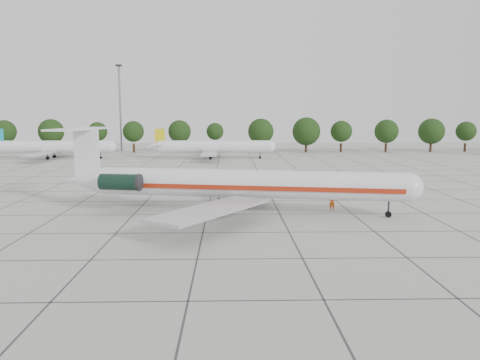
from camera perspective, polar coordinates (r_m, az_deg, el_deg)
The scene contains 8 objects.
ground at distance 51.37m, azimuth -4.06°, elevation -4.21°, with size 260.00×260.00×0.00m, color #BABAB2.
apron_joints at distance 66.09m, azimuth -3.46°, elevation -1.46°, with size 170.00×170.00×0.02m, color #383838.
main_airliner at distance 51.78m, azimuth -1.44°, elevation -0.37°, with size 39.74×31.02×9.39m.
ground_crew at distance 54.36m, azimuth 11.12°, elevation -2.68°, with size 0.67×0.44×1.83m, color #DE530D.
bg_airliner_b at distance 123.77m, azimuth -21.75°, elevation 3.75°, with size 28.24×27.20×7.40m.
bg_airliner_c at distance 115.69m, azimuth -3.20°, elevation 4.05°, with size 28.24×27.20×7.40m.
tree_line at distance 135.97m, azimuth -7.38°, elevation 5.88°, with size 249.86×8.44×10.22m.
floodlight_mast at distance 145.84m, azimuth -14.42°, elevation 9.10°, with size 1.60×1.60×25.45m.
Camera 1 is at (2.41, -50.15, 10.84)m, focal length 35.00 mm.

